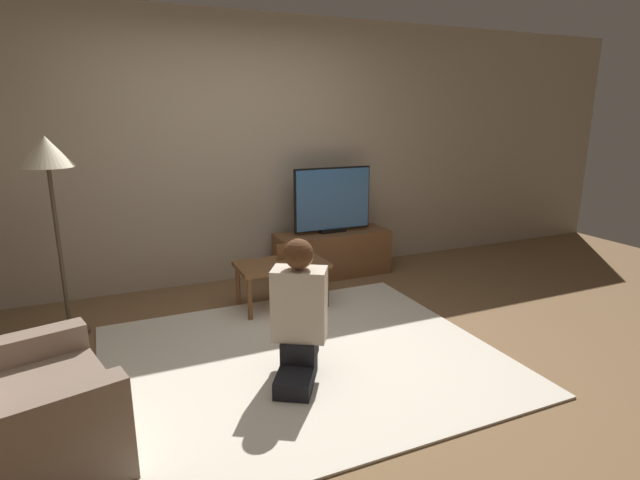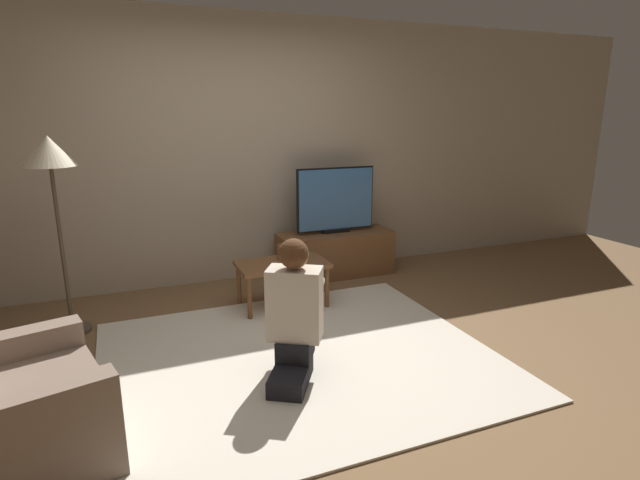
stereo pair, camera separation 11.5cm
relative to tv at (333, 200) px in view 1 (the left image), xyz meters
The scene contains 10 objects.
ground_plane 2.05m from the tv, 121.49° to the right, with size 10.00×10.00×0.00m, color brown.
wall_back 1.15m from the tv, 161.69° to the left, with size 10.00×0.06×2.60m.
rug 2.04m from the tv, 121.49° to the right, with size 2.65×2.26×0.02m.
tv_stand 0.57m from the tv, 90.00° to the right, with size 1.20×0.42×0.46m.
tv is the anchor object (origin of this frame).
coffee_table 1.11m from the tv, 141.09° to the right, with size 0.77×0.45×0.41m.
floor_lamp 2.58m from the tv, 168.53° to the right, with size 0.36×0.36×1.52m.
armchair 3.38m from the tv, 141.54° to the right, with size 0.90×1.01×0.86m.
person_kneeling 2.13m from the tv, 121.04° to the right, with size 0.60×0.77×0.92m.
picture_frame 1.00m from the tv, 142.77° to the right, with size 0.11×0.01×0.15m.
Camera 1 is at (-1.18, -2.95, 1.69)m, focal length 28.00 mm.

